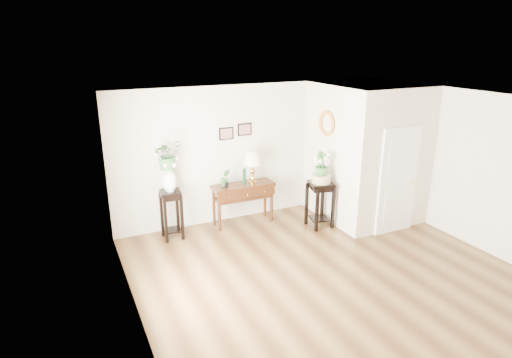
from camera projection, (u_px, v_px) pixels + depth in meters
floor at (327, 273)px, 7.01m from camera, size 6.00×5.50×0.02m
ceiling at (337, 101)px, 6.14m from camera, size 6.00×5.50×0.02m
wall_back at (255, 152)px, 8.93m from camera, size 6.00×0.02×2.80m
wall_front at (493, 279)px, 4.22m from camera, size 6.00×0.02×2.80m
wall_left at (133, 228)px, 5.35m from camera, size 0.02×5.50×2.80m
wall_right at (468, 168)px, 7.80m from camera, size 0.02×5.50×2.80m
partition at (366, 151)px, 8.95m from camera, size 1.80×1.95×2.80m
door at (398, 181)px, 8.20m from camera, size 0.90×0.05×2.10m
art_print_left at (226, 134)px, 8.51m from camera, size 0.30×0.02×0.25m
art_print_right at (245, 129)px, 8.66m from camera, size 0.30×0.02×0.25m
wall_ornament at (326, 123)px, 8.47m from camera, size 0.07×0.51×0.51m
console_table at (243, 204)px, 8.76m from camera, size 1.29×0.44×0.85m
table_lamp at (253, 166)px, 8.61m from camera, size 0.47×0.47×0.67m
green_vase at (244, 176)px, 8.59m from camera, size 0.08×0.08×0.33m
potted_plant at (225, 178)px, 8.42m from camera, size 0.22×0.20×0.35m
plant_stand_a at (172, 215)px, 8.10m from camera, size 0.41×0.41×0.95m
porcelain_vase at (169, 180)px, 7.88m from camera, size 0.31×0.31×0.47m
lily_arrangement at (168, 156)px, 7.73m from camera, size 0.53×0.46×0.57m
plant_stand_b at (320, 204)px, 8.61m from camera, size 0.54×0.54×0.94m
ceramic_bowl at (321, 179)px, 8.44m from camera, size 0.42×0.42×0.16m
narcissus at (322, 164)px, 8.35m from camera, size 0.30×0.30×0.51m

